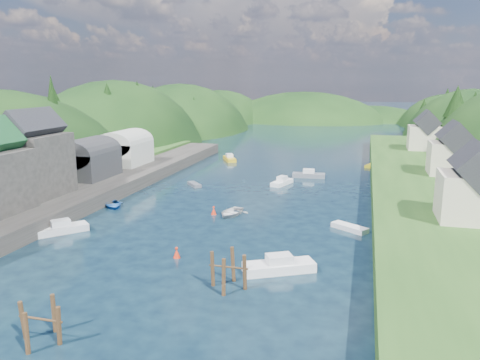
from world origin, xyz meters
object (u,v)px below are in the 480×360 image
(channel_buoy_far, at_px, (214,211))
(channel_buoy_near, at_px, (177,253))
(piling_cluster_near, at_px, (41,327))
(piling_cluster_far, at_px, (229,274))

(channel_buoy_far, bearing_deg, channel_buoy_near, -85.51)
(piling_cluster_near, bearing_deg, piling_cluster_far, 49.12)
(channel_buoy_near, relative_size, channel_buoy_far, 1.00)
(piling_cluster_near, height_order, channel_buoy_near, piling_cluster_near)
(piling_cluster_near, relative_size, channel_buoy_far, 3.03)
(channel_buoy_near, height_order, channel_buoy_far, same)
(piling_cluster_far, height_order, channel_buoy_near, piling_cluster_far)
(piling_cluster_near, xyz_separation_m, channel_buoy_far, (1.61, 31.31, -0.62))
(channel_buoy_far, bearing_deg, piling_cluster_near, -92.95)
(channel_buoy_near, xyz_separation_m, channel_buoy_far, (-1.19, 15.13, 0.00))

